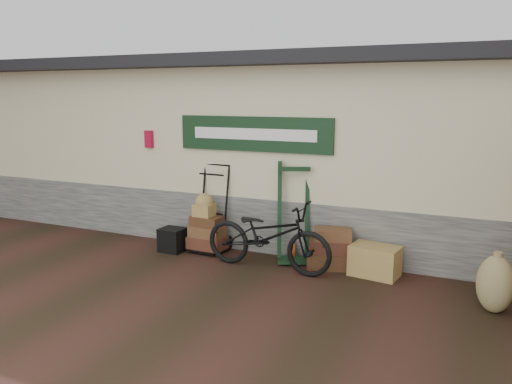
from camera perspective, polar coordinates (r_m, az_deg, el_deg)
ground at (r=7.36m, az=-1.19°, el=-9.30°), size 80.00×80.00×0.00m
station_building at (r=9.50m, az=5.75°, el=5.29°), size 14.40×4.10×3.20m
porter_trolley at (r=8.29m, az=-5.06°, el=-1.73°), size 0.76×0.58×1.46m
green_barrow at (r=7.74m, az=4.30°, el=-2.32°), size 0.69×0.64×1.55m
suitcase_stack at (r=7.61m, az=8.50°, el=-6.31°), size 0.78×0.61×0.61m
wicker_hamper at (r=7.42m, az=13.42°, el=-7.65°), size 0.73×0.54×0.44m
black_trunk at (r=8.42m, az=-9.52°, el=-5.41°), size 0.41×0.36×0.39m
bicycle at (r=7.36m, az=1.35°, el=-4.56°), size 0.78×2.02×1.16m
burlap_sack_left at (r=6.65m, az=25.68°, el=-9.46°), size 0.56×0.52×0.71m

